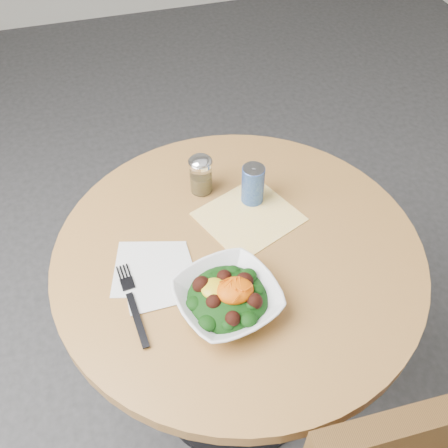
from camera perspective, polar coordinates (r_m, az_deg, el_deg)
name	(u,v)px	position (r m, az deg, el deg)	size (l,w,h in m)	color
ground	(234,384)	(1.85, 1.15, -17.83)	(6.00, 6.00, 0.00)	#2C2C2E
table	(237,295)	(1.37, 1.49, -8.11)	(0.90, 0.90, 0.75)	black
cloth_napkin	(249,217)	(1.28, 2.85, 0.84)	(0.23, 0.21, 0.00)	#F4AD0C
paper_napkins	(155,273)	(1.17, -7.91, -5.59)	(0.20, 0.22, 0.00)	silver
salad_bowl	(227,297)	(1.09, 0.40, -8.39)	(0.26, 0.26, 0.08)	silver
fork	(132,301)	(1.13, -10.45, -8.67)	(0.04, 0.23, 0.00)	black
spice_shaker	(201,175)	(1.31, -2.66, 5.65)	(0.06, 0.06, 0.11)	silver
beverage_can	(253,184)	(1.29, 3.32, 4.53)	(0.06, 0.06, 0.11)	navy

